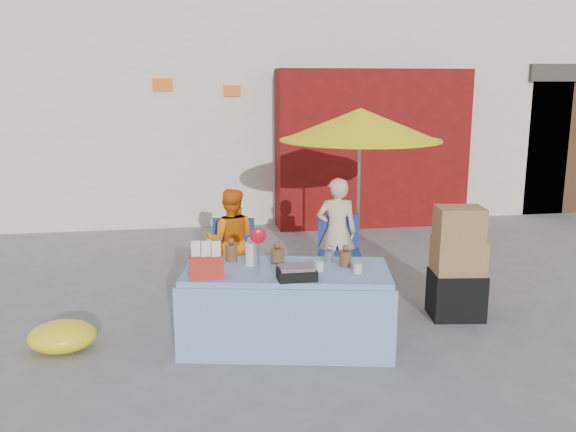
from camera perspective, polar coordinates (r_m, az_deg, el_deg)
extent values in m
plane|color=slate|center=(6.14, -0.69, -10.41)|extent=(80.00, 80.00, 0.00)
cube|color=silver|center=(12.62, -5.68, 11.73)|extent=(12.00, 5.00, 4.50)
cube|color=maroon|center=(10.32, 7.88, 6.26)|extent=(3.20, 0.60, 2.60)
cube|color=#4C331E|center=(13.78, 23.01, 6.50)|extent=(2.60, 3.00, 2.40)
cube|color=#3F3833|center=(13.73, 23.49, 12.10)|extent=(2.80, 3.20, 0.30)
cube|color=orange|center=(10.08, -11.66, 11.97)|extent=(0.32, 0.04, 0.20)
cube|color=orange|center=(10.10, -5.26, 11.60)|extent=(0.28, 0.04, 0.18)
cube|color=#87ABD9|center=(5.65, -0.12, -8.49)|extent=(1.97, 1.18, 0.73)
cube|color=#87ABD9|center=(5.27, -0.30, -10.39)|extent=(1.86, 0.41, 0.68)
cube|color=#87ABD9|center=(6.06, 0.04, -7.26)|extent=(1.86, 0.41, 0.68)
cylinder|color=silver|center=(5.72, -7.38, -3.57)|extent=(0.13, 0.13, 0.17)
cylinder|color=brown|center=(5.79, -5.33, -3.43)|extent=(0.14, 0.14, 0.16)
cylinder|color=silver|center=(5.62, -3.55, -3.58)|extent=(0.11, 0.11, 0.21)
cylinder|color=brown|center=(5.71, -1.02, -3.72)|extent=(0.15, 0.15, 0.14)
cylinder|color=#B2B2B7|center=(5.72, 3.87, -3.80)|extent=(0.10, 0.10, 0.12)
cylinder|color=brown|center=(5.61, 5.39, -3.99)|extent=(0.13, 0.13, 0.15)
cylinder|color=silver|center=(5.47, 2.92, -4.70)|extent=(0.09, 0.09, 0.09)
cylinder|color=silver|center=(5.44, 6.52, -4.87)|extent=(0.09, 0.09, 0.09)
sphere|color=brown|center=(5.51, -8.49, -4.39)|extent=(0.15, 0.15, 0.15)
ellipsoid|color=red|center=(5.32, -2.80, -1.84)|extent=(0.15, 0.08, 0.15)
cube|color=#B4281B|center=(5.30, -7.64, -4.77)|extent=(0.31, 0.19, 0.19)
cube|color=black|center=(5.24, 0.82, -5.46)|extent=(0.37, 0.29, 0.09)
cube|color=navy|center=(7.00, -5.22, -5.60)|extent=(0.55, 0.54, 0.45)
cube|color=navy|center=(7.09, -5.11, -1.78)|extent=(0.48, 0.12, 0.40)
cube|color=navy|center=(7.19, 4.81, -5.10)|extent=(0.55, 0.54, 0.45)
cube|color=navy|center=(7.29, 4.74, -1.39)|extent=(0.48, 0.12, 0.40)
imported|color=orange|center=(7.03, -5.37, -2.30)|extent=(0.66, 0.55, 1.21)
imported|color=beige|center=(7.21, 4.58, -1.51)|extent=(0.52, 0.39, 1.30)
cylinder|color=gray|center=(7.36, 6.61, 1.50)|extent=(0.04, 0.04, 2.00)
cone|color=yellow|center=(7.24, 6.79, 8.51)|extent=(1.90, 1.90, 0.38)
cylinder|color=yellow|center=(7.26, 6.75, 7.09)|extent=(1.90, 1.90, 0.02)
cube|color=black|center=(6.57, 15.45, -7.10)|extent=(0.58, 0.50, 0.48)
cube|color=#A5774A|center=(6.44, 15.66, -3.57)|extent=(0.54, 0.45, 0.36)
cube|color=#A5774A|center=(6.34, 15.76, -0.63)|extent=(0.50, 0.40, 0.32)
ellipsoid|color=yellow|center=(5.96, -20.36, -10.51)|extent=(0.71, 0.63, 0.27)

